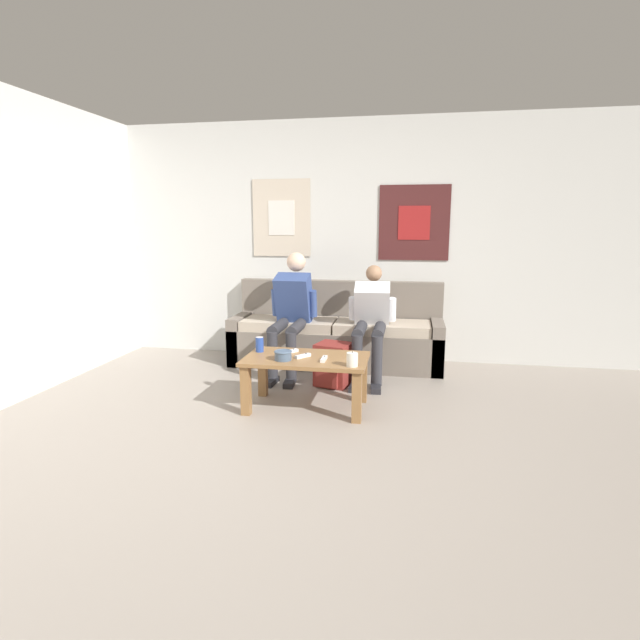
{
  "coord_description": "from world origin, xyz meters",
  "views": [
    {
      "loc": [
        0.98,
        -2.9,
        1.46
      ],
      "look_at": [
        0.2,
        1.34,
        0.63
      ],
      "focal_mm": 28.0,
      "sensor_mm": 36.0,
      "label": 1
    }
  ],
  "objects_px": {
    "pillar_candle": "(352,360)",
    "drink_can_blue": "(260,344)",
    "game_controller_near_right": "(291,351)",
    "couch": "(336,337)",
    "game_controller_near_left": "(303,356)",
    "person_seated_teen": "(371,318)",
    "game_controller_far_center": "(324,359)",
    "person_seated_adult": "(291,309)",
    "ceramic_bowl": "(283,355)",
    "coffee_table": "(306,367)",
    "backpack": "(333,365)"
  },
  "relations": [
    {
      "from": "couch",
      "to": "backpack",
      "type": "relative_size",
      "value": 5.62
    },
    {
      "from": "couch",
      "to": "coffee_table",
      "type": "distance_m",
      "value": 1.34
    },
    {
      "from": "ceramic_bowl",
      "to": "pillar_candle",
      "type": "xyz_separation_m",
      "value": [
        0.55,
        -0.08,
        0.01
      ]
    },
    {
      "from": "backpack",
      "to": "game_controller_near_right",
      "type": "distance_m",
      "value": 0.63
    },
    {
      "from": "person_seated_teen",
      "to": "ceramic_bowl",
      "type": "distance_m",
      "value": 1.26
    },
    {
      "from": "pillar_candle",
      "to": "game_controller_near_left",
      "type": "distance_m",
      "value": 0.45
    },
    {
      "from": "game_controller_near_right",
      "to": "ceramic_bowl",
      "type": "bearing_deg",
      "value": -90.76
    },
    {
      "from": "person_seated_adult",
      "to": "game_controller_far_center",
      "type": "height_order",
      "value": "person_seated_adult"
    },
    {
      "from": "coffee_table",
      "to": "drink_can_blue",
      "type": "bearing_deg",
      "value": 166.66
    },
    {
      "from": "person_seated_adult",
      "to": "pillar_candle",
      "type": "relative_size",
      "value": 10.22
    },
    {
      "from": "game_controller_near_left",
      "to": "pillar_candle",
      "type": "bearing_deg",
      "value": -23.95
    },
    {
      "from": "backpack",
      "to": "game_controller_near_right",
      "type": "xyz_separation_m",
      "value": [
        -0.28,
        -0.51,
        0.25
      ]
    },
    {
      "from": "coffee_table",
      "to": "person_seated_teen",
      "type": "distance_m",
      "value": 1.1
    },
    {
      "from": "person_seated_adult",
      "to": "ceramic_bowl",
      "type": "distance_m",
      "value": 1.15
    },
    {
      "from": "person_seated_adult",
      "to": "backpack",
      "type": "xyz_separation_m",
      "value": [
        0.48,
        -0.38,
        -0.45
      ]
    },
    {
      "from": "pillar_candle",
      "to": "drink_can_blue",
      "type": "xyz_separation_m",
      "value": [
        -0.8,
        0.29,
        0.01
      ]
    },
    {
      "from": "person_seated_adult",
      "to": "backpack",
      "type": "relative_size",
      "value": 3.02
    },
    {
      "from": "person_seated_adult",
      "to": "person_seated_teen",
      "type": "xyz_separation_m",
      "value": [
        0.79,
        -0.01,
        -0.06
      ]
    },
    {
      "from": "game_controller_far_center",
      "to": "drink_can_blue",
      "type": "bearing_deg",
      "value": 163.2
    },
    {
      "from": "couch",
      "to": "game_controller_far_center",
      "type": "bearing_deg",
      "value": -85.46
    },
    {
      "from": "couch",
      "to": "backpack",
      "type": "bearing_deg",
      "value": -83.87
    },
    {
      "from": "game_controller_near_right",
      "to": "drink_can_blue",
      "type": "bearing_deg",
      "value": -177.49
    },
    {
      "from": "drink_can_blue",
      "to": "game_controller_near_left",
      "type": "distance_m",
      "value": 0.41
    },
    {
      "from": "couch",
      "to": "game_controller_far_center",
      "type": "xyz_separation_m",
      "value": [
        0.11,
        -1.42,
        0.14
      ]
    },
    {
      "from": "person_seated_teen",
      "to": "game_controller_far_center",
      "type": "height_order",
      "value": "person_seated_teen"
    },
    {
      "from": "backpack",
      "to": "pillar_candle",
      "type": "bearing_deg",
      "value": -71.77
    },
    {
      "from": "game_controller_near_right",
      "to": "game_controller_far_center",
      "type": "height_order",
      "value": "same"
    },
    {
      "from": "ceramic_bowl",
      "to": "person_seated_teen",
      "type": "bearing_deg",
      "value": 61.97
    },
    {
      "from": "coffee_table",
      "to": "game_controller_far_center",
      "type": "height_order",
      "value": "game_controller_far_center"
    },
    {
      "from": "pillar_candle",
      "to": "game_controller_near_right",
      "type": "xyz_separation_m",
      "value": [
        -0.54,
        0.31,
        -0.04
      ]
    },
    {
      "from": "person_seated_adult",
      "to": "person_seated_teen",
      "type": "distance_m",
      "value": 0.79
    },
    {
      "from": "coffee_table",
      "to": "person_seated_teen",
      "type": "xyz_separation_m",
      "value": [
        0.43,
        0.99,
        0.23
      ]
    },
    {
      "from": "couch",
      "to": "game_controller_near_left",
      "type": "bearing_deg",
      "value": -92.83
    },
    {
      "from": "pillar_candle",
      "to": "game_controller_near_left",
      "type": "bearing_deg",
      "value": 156.05
    },
    {
      "from": "couch",
      "to": "ceramic_bowl",
      "type": "bearing_deg",
      "value": -97.84
    },
    {
      "from": "person_seated_teen",
      "to": "game_controller_far_center",
      "type": "relative_size",
      "value": 7.35
    },
    {
      "from": "ceramic_bowl",
      "to": "pillar_candle",
      "type": "height_order",
      "value": "pillar_candle"
    },
    {
      "from": "ceramic_bowl",
      "to": "backpack",
      "type": "bearing_deg",
      "value": 69.3
    },
    {
      "from": "person_seated_adult",
      "to": "ceramic_bowl",
      "type": "bearing_deg",
      "value": -79.7
    },
    {
      "from": "person_seated_teen",
      "to": "coffee_table",
      "type": "bearing_deg",
      "value": -113.57
    },
    {
      "from": "couch",
      "to": "game_controller_near_right",
      "type": "bearing_deg",
      "value": -99.13
    },
    {
      "from": "pillar_candle",
      "to": "drink_can_blue",
      "type": "relative_size",
      "value": 0.93
    },
    {
      "from": "drink_can_blue",
      "to": "game_controller_near_left",
      "type": "height_order",
      "value": "drink_can_blue"
    },
    {
      "from": "ceramic_bowl",
      "to": "game_controller_far_center",
      "type": "distance_m",
      "value": 0.32
    },
    {
      "from": "backpack",
      "to": "coffee_table",
      "type": "bearing_deg",
      "value": -101.05
    },
    {
      "from": "drink_can_blue",
      "to": "backpack",
      "type": "bearing_deg",
      "value": 44.28
    },
    {
      "from": "person_seated_teen",
      "to": "pillar_candle",
      "type": "xyz_separation_m",
      "value": [
        -0.04,
        -1.18,
        -0.1
      ]
    },
    {
      "from": "backpack",
      "to": "ceramic_bowl",
      "type": "xyz_separation_m",
      "value": [
        -0.28,
        -0.74,
        0.28
      ]
    },
    {
      "from": "game_controller_near_right",
      "to": "couch",
      "type": "bearing_deg",
      "value": 80.87
    },
    {
      "from": "person_seated_adult",
      "to": "coffee_table",
      "type": "bearing_deg",
      "value": -70.15
    }
  ]
}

